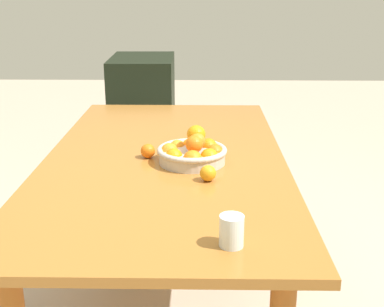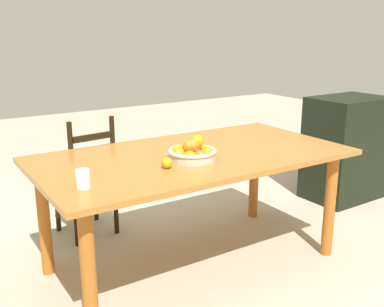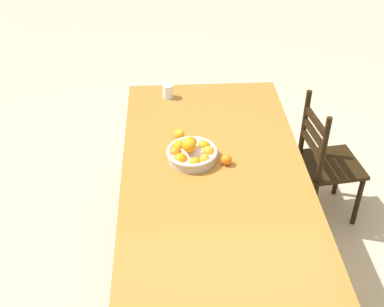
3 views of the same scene
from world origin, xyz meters
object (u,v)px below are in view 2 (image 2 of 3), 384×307
(fruit_bowl, at_px, (192,153))
(cabinet, at_px, (345,148))
(orange_loose_0, at_px, (167,163))
(orange_loose_1, at_px, (183,147))
(dining_table, at_px, (193,168))
(drinking_glass, at_px, (83,179))
(chair_near_window, at_px, (87,180))

(fruit_bowl, bearing_deg, cabinet, 12.30)
(fruit_bowl, xyz_separation_m, orange_loose_0, (-0.21, -0.06, -0.01))
(orange_loose_0, relative_size, orange_loose_1, 1.00)
(dining_table, relative_size, cabinet, 2.08)
(drinking_glass, bearing_deg, dining_table, 17.02)
(orange_loose_0, bearing_deg, fruit_bowl, 16.49)
(cabinet, bearing_deg, dining_table, -171.79)
(dining_table, bearing_deg, cabinet, 9.19)
(orange_loose_0, relative_size, drinking_glass, 0.66)
(dining_table, relative_size, orange_loose_1, 31.34)
(orange_loose_1, bearing_deg, orange_loose_0, -136.24)
(cabinet, relative_size, fruit_bowl, 3.18)
(fruit_bowl, height_order, orange_loose_1, fruit_bowl)
(dining_table, xyz_separation_m, chair_near_window, (-0.42, 0.81, -0.24))
(fruit_bowl, height_order, drinking_glass, fruit_bowl)
(chair_near_window, bearing_deg, dining_table, 110.62)
(cabinet, bearing_deg, fruit_bowl, -168.67)
(fruit_bowl, xyz_separation_m, drinking_glass, (-0.72, -0.12, 0.00))
(dining_table, relative_size, orange_loose_0, 31.20)
(dining_table, height_order, drinking_glass, drinking_glass)
(chair_near_window, bearing_deg, orange_loose_0, 90.35)
(dining_table, bearing_deg, fruit_bowl, -124.57)
(chair_near_window, xyz_separation_m, cabinet, (2.28, -0.51, 0.03))
(cabinet, xyz_separation_m, fruit_bowl, (-1.94, -0.42, 0.34))
(fruit_bowl, bearing_deg, drinking_glass, -170.29)
(cabinet, relative_size, orange_loose_0, 14.97)
(dining_table, xyz_separation_m, fruit_bowl, (-0.08, -0.12, 0.14))
(dining_table, distance_m, orange_loose_1, 0.15)
(chair_near_window, height_order, orange_loose_1, chair_near_window)
(cabinet, distance_m, orange_loose_1, 1.92)
(chair_near_window, height_order, drinking_glass, chair_near_window)
(orange_loose_1, height_order, drinking_glass, drinking_glass)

